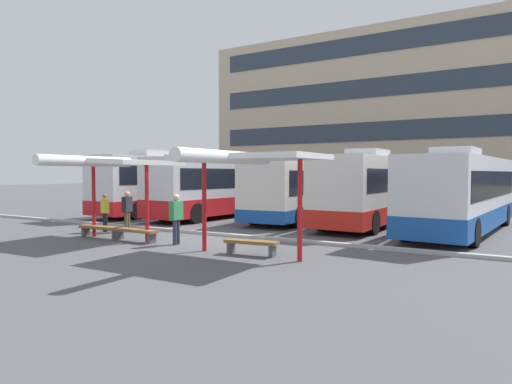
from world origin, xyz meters
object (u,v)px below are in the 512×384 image
waiting_passenger_2 (127,208)px  waiting_shelter_1 (244,160)px  waiting_passenger_0 (176,215)px  coach_bus_1 (228,187)px  waiting_passenger_1 (105,210)px  coach_bus_2 (308,188)px  coach_bus_4 (462,194)px  bench_0 (101,229)px  coach_bus_0 (168,185)px  coach_bus_3 (377,190)px  bench_1 (135,232)px  waiting_shelter_0 (113,163)px  bench_2 (251,244)px

waiting_passenger_2 → waiting_shelter_1: bearing=-17.7°
waiting_passenger_0 → waiting_shelter_1: bearing=-13.5°
coach_bus_1 → waiting_passenger_1: coach_bus_1 is taller
coach_bus_2 → waiting_passenger_1: coach_bus_2 is taller
coach_bus_4 → waiting_passenger_1: coach_bus_4 is taller
bench_0 → waiting_passenger_1: (-1.27, 1.31, 0.58)m
bench_0 → waiting_passenger_0: size_ratio=1.12×
waiting_passenger_1 → waiting_passenger_2: 0.95m
waiting_shelter_1 → waiting_passenger_1: waiting_shelter_1 is taller
coach_bus_0 → coach_bus_3: bearing=6.3°
waiting_passenger_1 → bench_1: bearing=-23.0°
waiting_shelter_1 → waiting_passenger_0: (-3.26, 0.78, -1.84)m
bench_1 → waiting_shelter_1: waiting_shelter_1 is taller
waiting_passenger_1 → coach_bus_4: bearing=29.6°
coach_bus_4 → waiting_shelter_1: (-4.90, -9.24, 1.28)m
waiting_shelter_1 → waiting_passenger_1: bearing=167.0°
coach_bus_2 → coach_bus_3: coach_bus_3 is taller
coach_bus_3 → bench_1: bearing=-120.1°
coach_bus_3 → waiting_passenger_1: size_ratio=7.16×
coach_bus_0 → coach_bus_1: 3.93m
waiting_passenger_0 → waiting_passenger_2: bearing=159.0°
waiting_shelter_1 → waiting_passenger_2: bearing=162.3°
bench_0 → waiting_shelter_0: bearing=-10.3°
waiting_shelter_0 → bench_2: bearing=0.0°
coach_bus_4 → bench_0: bearing=-143.4°
coach_bus_4 → waiting_passenger_0: 11.76m
waiting_shelter_0 → waiting_passenger_1: (-2.17, 1.47, -1.92)m
coach_bus_0 → waiting_passenger_2: size_ratio=5.97×
coach_bus_0 → waiting_shelter_1: (11.34, -9.44, 1.10)m
bench_2 → waiting_passenger_0: size_ratio=0.98×
bench_0 → waiting_shelter_1: (6.81, -0.55, 2.52)m
waiting_shelter_0 → bench_2: waiting_shelter_0 is taller
waiting_shelter_1 → waiting_passenger_0: 3.83m
coach_bus_4 → waiting_passenger_2: bearing=-150.3°
coach_bus_1 → coach_bus_4: 12.44m
coach_bus_4 → bench_2: (-4.90, -8.84, -1.25)m
coach_bus_1 → coach_bus_3: 8.43m
coach_bus_1 → coach_bus_2: 4.63m
coach_bus_1 → waiting_passenger_1: (-0.58, -8.41, -0.74)m
coach_bus_3 → coach_bus_4: size_ratio=1.04×
bench_1 → bench_0: bearing=-179.8°
coach_bus_0 → coach_bus_1: (3.83, 0.83, -0.11)m
coach_bus_3 → waiting_shelter_0: 12.50m
bench_0 → bench_2: (6.81, -0.16, -0.01)m
coach_bus_3 → bench_1: size_ratio=5.81×
coach_bus_2 → waiting_passenger_1: 10.79m
coach_bus_4 → coach_bus_1: bearing=175.2°
waiting_shelter_0 → waiting_passenger_1: bearing=145.8°
coach_bus_2 → waiting_shelter_0: (-2.91, -10.97, 1.20)m
waiting_passenger_2 → waiting_shelter_0: bearing=-55.2°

